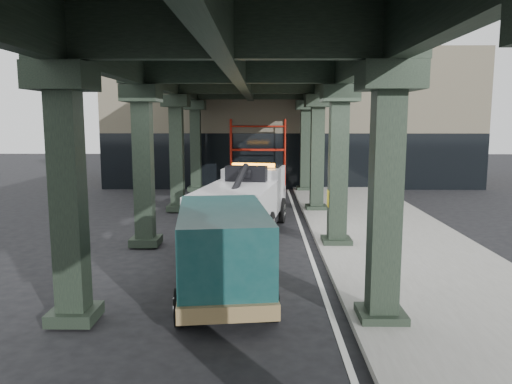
{
  "coord_description": "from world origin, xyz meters",
  "views": [
    {
      "loc": [
        0.3,
        -13.29,
        3.97
      ],
      "look_at": [
        0.07,
        2.31,
        1.7
      ],
      "focal_mm": 35.0,
      "sensor_mm": 36.0,
      "label": 1
    }
  ],
  "objects": [
    {
      "name": "ground",
      "position": [
        0.0,
        0.0,
        0.0
      ],
      "size": [
        90.0,
        90.0,
        0.0
      ],
      "primitive_type": "plane",
      "color": "black",
      "rests_on": "ground"
    },
    {
      "name": "towed_van",
      "position": [
        -0.62,
        -2.38,
        1.1
      ],
      "size": [
        2.56,
        5.25,
        2.05
      ],
      "rotation": [
        0.0,
        0.0,
        0.13
      ],
      "color": "#0F3838",
      "rests_on": "ground"
    },
    {
      "name": "tow_truck",
      "position": [
        -0.34,
        3.81,
        1.2
      ],
      "size": [
        3.22,
        7.73,
        2.47
      ],
      "rotation": [
        0.0,
        0.0,
        -0.17
      ],
      "color": "black",
      "rests_on": "ground"
    },
    {
      "name": "viaduct",
      "position": [
        -0.4,
        2.0,
        5.46
      ],
      "size": [
        7.4,
        32.0,
        6.4
      ],
      "color": "black",
      "rests_on": "ground"
    },
    {
      "name": "sidewalk",
      "position": [
        4.5,
        2.0,
        0.07
      ],
      "size": [
        5.0,
        40.0,
        0.15
      ],
      "primitive_type": "cube",
      "color": "gray",
      "rests_on": "ground"
    },
    {
      "name": "scaffolding",
      "position": [
        0.0,
        14.64,
        2.11
      ],
      "size": [
        3.08,
        0.88,
        4.0
      ],
      "color": "#B71D0E",
      "rests_on": "ground"
    },
    {
      "name": "building",
      "position": [
        2.0,
        20.0,
        4.0
      ],
      "size": [
        22.0,
        10.0,
        8.0
      ],
      "primitive_type": "cube",
      "color": "#C6B793",
      "rests_on": "ground"
    },
    {
      "name": "lane_stripe",
      "position": [
        1.7,
        2.0,
        0.01
      ],
      "size": [
        0.12,
        38.0,
        0.01
      ],
      "primitive_type": "cube",
      "color": "silver",
      "rests_on": "ground"
    }
  ]
}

